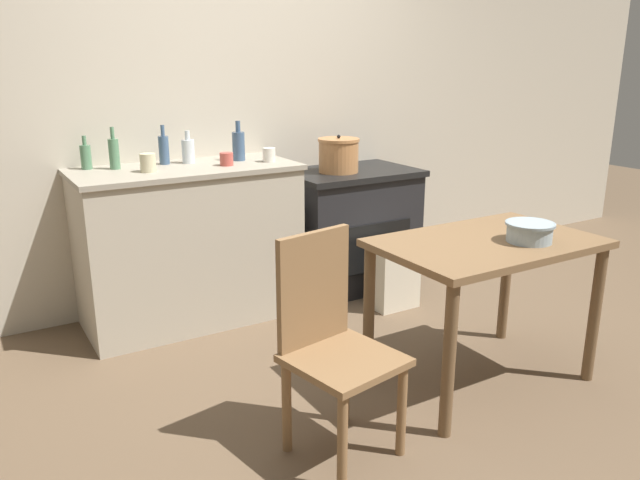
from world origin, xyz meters
The scene contains 17 objects.
ground_plane centered at (0.00, 0.00, 0.00)m, with size 14.00×14.00×0.00m, color brown.
wall_back centered at (0.00, 1.58, 1.27)m, with size 8.00×0.07×2.55m.
counter_cabinet centered at (-0.48, 1.25, 0.48)m, with size 1.30×0.63×0.95m.
stove centered at (0.69, 1.26, 0.42)m, with size 0.90×0.63×0.83m.
work_table centered at (0.48, -0.24, 0.62)m, with size 1.05×0.67×0.74m.
chair centered at (-0.45, -0.33, 0.48)m, with size 0.47×0.47×0.91m.
flour_sack centered at (0.70, 0.75, 0.21)m, with size 0.29×0.20×0.41m, color beige.
stock_pot centered at (0.58, 1.23, 0.94)m, with size 0.28×0.28×0.25m.
mixing_bowl_large centered at (0.63, -0.36, 0.79)m, with size 0.23×0.23×0.09m.
bottle_far_left centered at (-0.11, 1.30, 1.05)m, with size 0.08×0.08×0.24m.
bottle_left centered at (-0.41, 1.37, 1.03)m, with size 0.08×0.08×0.19m.
bottle_mid_left centered at (-0.85, 1.38, 1.05)m, with size 0.06×0.06×0.24m.
bottle_center_left centered at (-0.55, 1.40, 1.04)m, with size 0.06×0.06×0.23m.
bottle_center centered at (-0.99, 1.46, 1.03)m, with size 0.06×0.06×0.19m.
cup_center_right centered at (0.03, 1.15, 1.00)m, with size 0.08×0.08×0.09m, color silver.
cup_mid_right centered at (-0.25, 1.16, 0.99)m, with size 0.08×0.08×0.08m, color #B74C42.
cup_right centered at (-0.71, 1.19, 1.01)m, with size 0.09×0.09×0.10m, color beige.
Camera 1 is at (-1.67, -2.27, 1.57)m, focal length 35.00 mm.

